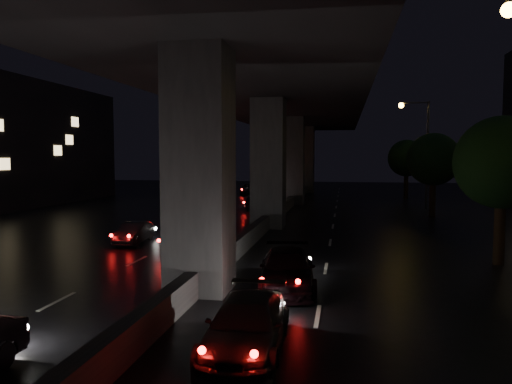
# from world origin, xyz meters

# --- Properties ---
(ground) EXTENTS (120.00, 120.00, 0.00)m
(ground) POSITION_xyz_m (0.00, 0.00, 0.00)
(ground) COLOR black
(ground) RESTS_ON ground
(viaduct) EXTENTS (12.00, 80.00, 10.50)m
(viaduct) POSITION_xyz_m (0.00, 5.00, 8.34)
(viaduct) COLOR #353537
(viaduct) RESTS_ON ground
(median_barrier) EXTENTS (0.45, 70.00, 0.85)m
(median_barrier) POSITION_xyz_m (0.00, 5.00, 0.42)
(median_barrier) COLOR #353537
(median_barrier) RESTS_ON ground
(tree_b) EXTENTS (3.80, 3.80, 6.12)m
(tree_b) POSITION_xyz_m (11.00, -4.00, 4.20)
(tree_b) COLOR black
(tree_b) RESTS_ON ground
(tree_c) EXTENTS (3.80, 3.80, 6.12)m
(tree_c) POSITION_xyz_m (11.00, 12.00, 4.20)
(tree_c) COLOR black
(tree_c) RESTS_ON ground
(tree_d) EXTENTS (3.80, 3.80, 6.12)m
(tree_d) POSITION_xyz_m (11.00, 28.00, 4.20)
(tree_d) COLOR black
(tree_d) RESTS_ON ground
(streetlight_far) EXTENTS (2.52, 0.44, 9.00)m
(streetlight_far) POSITION_xyz_m (10.97, 18.00, 5.66)
(streetlight_far) COLOR #2D2D33
(streetlight_far) RESTS_ON ground
(car_2) EXTENTS (1.85, 4.30, 1.24)m
(car_2) POSITION_xyz_m (2.53, -14.87, 0.62)
(car_2) COLOR #403C38
(car_2) RESTS_ON ground
(car_3) EXTENTS (2.34, 4.67, 1.30)m
(car_3) POSITION_xyz_m (2.83, -9.33, 0.65)
(car_3) COLOR black
(car_3) RESTS_ON ground
(car_4) EXTENTS (1.28, 3.35, 1.09)m
(car_4) POSITION_xyz_m (-5.91, -1.94, 0.54)
(car_4) COLOR black
(car_4) RESTS_ON ground
(car_5) EXTENTS (2.03, 3.75, 1.17)m
(car_5) POSITION_xyz_m (-2.97, -3.06, 0.59)
(car_5) COLOR black
(car_5) RESTS_ON ground
(car_6) EXTENTS (1.60, 3.48, 1.16)m
(car_6) POSITION_xyz_m (-5.82, 6.68, 0.58)
(car_6) COLOR black
(car_6) RESTS_ON ground
(car_7) EXTENTS (2.31, 4.52, 1.26)m
(car_7) POSITION_xyz_m (-5.85, 11.25, 0.63)
(car_7) COLOR black
(car_7) RESTS_ON ground
(car_8) EXTENTS (2.42, 4.08, 1.30)m
(car_8) POSITION_xyz_m (-2.61, 14.75, 0.65)
(car_8) COLOR black
(car_8) RESTS_ON ground
(car_9) EXTENTS (1.58, 4.04, 1.31)m
(car_9) POSITION_xyz_m (-2.99, 20.75, 0.65)
(car_9) COLOR #504B46
(car_9) RESTS_ON ground
(car_10) EXTENTS (2.40, 4.78, 1.30)m
(car_10) POSITION_xyz_m (-2.97, 28.87, 0.65)
(car_10) COLOR black
(car_10) RESTS_ON ground
(car_11) EXTENTS (2.66, 4.61, 1.21)m
(car_11) POSITION_xyz_m (-6.07, 30.29, 0.60)
(car_11) COLOR black
(car_11) RESTS_ON ground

